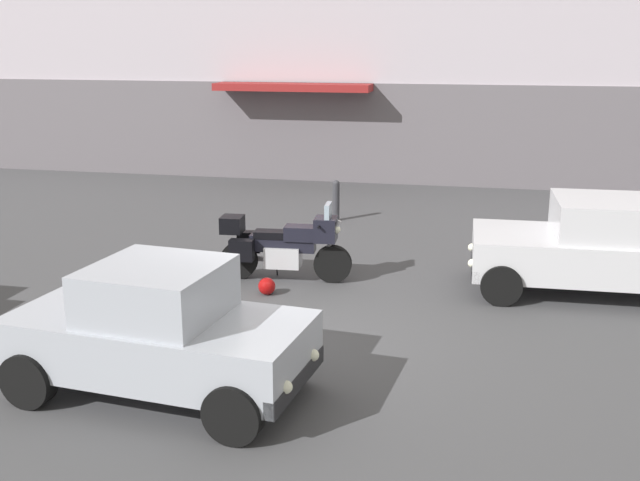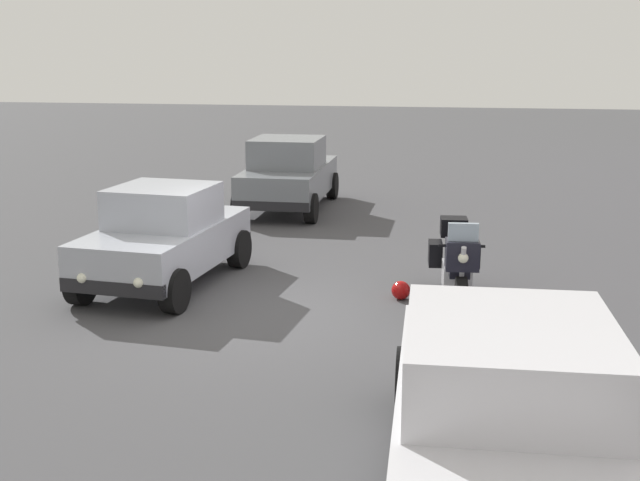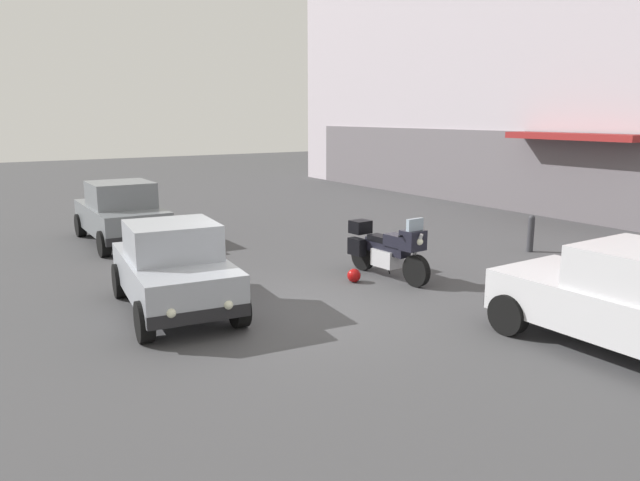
{
  "view_description": "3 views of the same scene",
  "coord_description": "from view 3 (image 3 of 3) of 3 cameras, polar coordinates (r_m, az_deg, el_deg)",
  "views": [
    {
      "loc": [
        2.39,
        -9.39,
        3.99
      ],
      "look_at": [
        0.06,
        1.15,
        1.12
      ],
      "focal_mm": 42.7,
      "sensor_mm": 36.0,
      "label": 1
    },
    {
      "loc": [
        10.59,
        2.51,
        3.65
      ],
      "look_at": [
        -0.87,
        0.59,
        0.87
      ],
      "focal_mm": 45.82,
      "sensor_mm": 36.0,
      "label": 2
    },
    {
      "loc": [
        8.56,
        -5.03,
        3.34
      ],
      "look_at": [
        -0.43,
        0.64,
        1.09
      ],
      "focal_mm": 33.34,
      "sensor_mm": 36.0,
      "label": 3
    }
  ],
  "objects": [
    {
      "name": "car_compact_side",
      "position": [
        10.51,
        -13.86,
        -2.57
      ],
      "size": [
        3.59,
        2.02,
        1.56
      ],
      "rotation": [
        0.0,
        0.0,
        -0.1
      ],
      "color": "#9EA3AD",
      "rests_on": "ground"
    },
    {
      "name": "car_hatchback_near",
      "position": [
        16.59,
        -18.56,
        2.53
      ],
      "size": [
        3.88,
        1.79,
        1.64
      ],
      "rotation": [
        0.0,
        0.0,
        3.14
      ],
      "color": "slate",
      "rests_on": "ground"
    },
    {
      "name": "ground_plane",
      "position": [
        10.48,
        -1.7,
        -6.66
      ],
      "size": [
        80.0,
        80.0,
        0.0
      ],
      "primitive_type": "plane",
      "color": "#424244"
    },
    {
      "name": "motorcycle",
      "position": [
        12.45,
        6.46,
        -0.76
      ],
      "size": [
        2.26,
        0.8,
        1.36
      ],
      "rotation": [
        0.0,
        0.0,
        0.08
      ],
      "color": "black",
      "rests_on": "ground"
    },
    {
      "name": "helmet",
      "position": [
        12.13,
        3.28,
        -3.37
      ],
      "size": [
        0.28,
        0.28,
        0.28
      ],
      "primitive_type": "sphere",
      "color": "#990C0C",
      "rests_on": "ground"
    },
    {
      "name": "bollard_curbside",
      "position": [
        15.64,
        19.58,
        0.74
      ],
      "size": [
        0.16,
        0.16,
        0.93
      ],
      "color": "#333338",
      "rests_on": "ground"
    }
  ]
}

